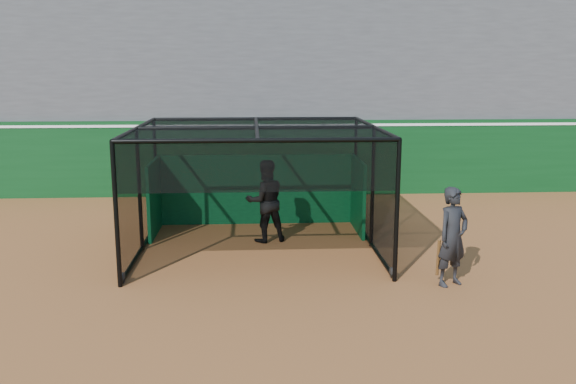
{
  "coord_description": "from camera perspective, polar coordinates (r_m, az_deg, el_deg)",
  "views": [
    {
      "loc": [
        0.17,
        -11.7,
        4.21
      ],
      "look_at": [
        0.96,
        2.0,
        1.4
      ],
      "focal_mm": 38.0,
      "sensor_mm": 36.0,
      "label": 1
    }
  ],
  "objects": [
    {
      "name": "batter",
      "position": [
        14.88,
        -2.12,
        -0.84
      ],
      "size": [
        1.15,
        0.99,
        2.03
      ],
      "primitive_type": "imported",
      "rotation": [
        0.0,
        0.0,
        3.4
      ],
      "color": "black",
      "rests_on": "ground"
    },
    {
      "name": "outfield_wall",
      "position": [
        20.41,
        -3.77,
        3.32
      ],
      "size": [
        50.0,
        0.5,
        2.5
      ],
      "color": "#0A3915",
      "rests_on": "ground"
    },
    {
      "name": "batting_cage",
      "position": [
        14.23,
        -2.89,
        0.28
      ],
      "size": [
        5.53,
        5.01,
        2.86
      ],
      "color": "black",
      "rests_on": "ground"
    },
    {
      "name": "grandstand",
      "position": [
        23.97,
        -3.81,
        12.19
      ],
      "size": [
        50.0,
        7.85,
        8.95
      ],
      "color": "#4C4C4F",
      "rests_on": "ground"
    },
    {
      "name": "ground",
      "position": [
        12.44,
        -3.95,
        -8.25
      ],
      "size": [
        120.0,
        120.0,
        0.0
      ],
      "primitive_type": "plane",
      "color": "brown",
      "rests_on": "ground"
    },
    {
      "name": "on_deck_player",
      "position": [
        12.3,
        15.15,
        -4.07
      ],
      "size": [
        0.85,
        0.75,
        1.96
      ],
      "color": "black",
      "rests_on": "ground"
    }
  ]
}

